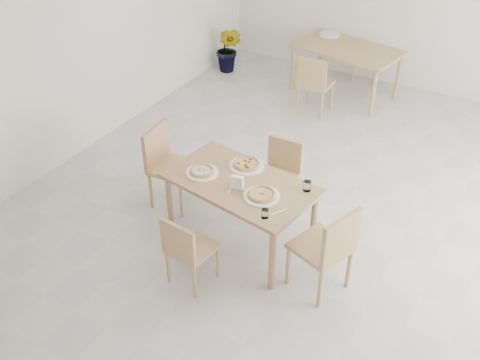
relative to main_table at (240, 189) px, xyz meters
The scene contains 21 objects.
main_table is the anchor object (origin of this frame).
chair_south 0.81m from the main_table, 97.90° to the right, with size 0.42×0.42×0.77m.
chair_north 0.80m from the main_table, 85.51° to the left, with size 0.41×0.41×0.80m.
chair_west 1.08m from the main_table, 168.99° to the left, with size 0.49×0.49×0.92m.
chair_east 1.06m from the main_table, 11.31° to the right, with size 0.58×0.58×0.93m.
plate_margherita 0.33m from the main_table, 20.86° to the right, with size 0.34×0.34×0.02m, color white.
plate_mushroom 0.41m from the main_table, behind, with size 0.32×0.32×0.02m, color white.
plate_pepperoni 0.29m from the main_table, 105.98° to the left, with size 0.35×0.35×0.02m, color white.
pizza_margherita 0.34m from the main_table, 20.86° to the right, with size 0.34×0.34×0.03m.
pizza_mushroom 0.42m from the main_table, behind, with size 0.32×0.32×0.03m.
pizza_pepperoni 0.30m from the main_table, 105.98° to the left, with size 0.29×0.29×0.03m.
tumbler_a 0.66m from the main_table, 17.58° to the left, with size 0.08×0.08×0.10m, color white.
tumbler_b 0.61m from the main_table, 37.94° to the right, with size 0.06×0.06×0.09m, color white.
napkin_holder 0.20m from the main_table, 72.28° to the right, with size 0.14×0.09×0.14m.
fork_a 0.17m from the main_table, 94.55° to the right, with size 0.01×0.17×0.01m, color silver.
fork_b 0.60m from the main_table, 23.31° to the right, with size 0.01×0.17×0.01m, color silver.
second_table 3.80m from the main_table, 95.71° to the left, with size 1.66×1.13×0.75m.
chair_back_s 2.98m from the main_table, 100.01° to the left, with size 0.44×0.44×0.88m.
chair_back_n 4.58m from the main_table, 92.74° to the left, with size 0.47×0.47×0.86m.
plate_empty 4.19m from the main_table, 101.07° to the left, with size 0.31×0.31×0.02m, color white.
potted_plant 4.30m from the main_table, 122.79° to the left, with size 0.42×0.34×0.77m, color #29671F.
Camera 1 is at (1.91, -4.87, 3.84)m, focal length 42.00 mm.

